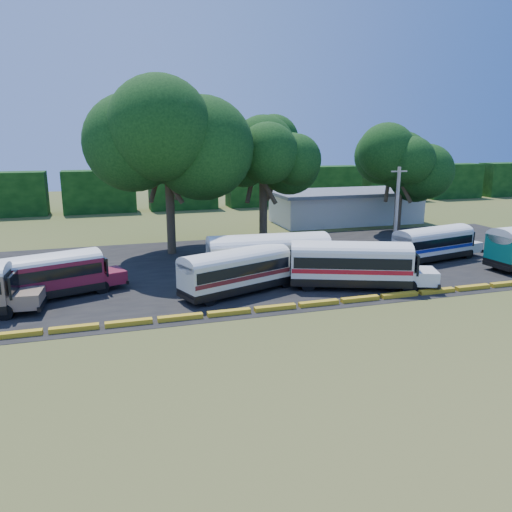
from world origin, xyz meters
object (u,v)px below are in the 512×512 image
object	(u,v)px
bus_red	(44,274)
bus_white_red	(353,262)
bus_cream_west	(238,269)
tree_west	(167,135)

from	to	relation	value
bus_red	bus_white_red	distance (m)	21.30
bus_red	bus_cream_west	xyz separation A→B (m)	(12.68, -2.55, 0.01)
bus_white_red	bus_red	bearing A→B (deg)	-168.70
bus_white_red	tree_west	size ratio (longest dim) A/B	0.69
bus_cream_west	tree_west	size ratio (longest dim) A/B	0.65
bus_cream_west	bus_white_red	xyz separation A→B (m)	(8.30, -1.10, 0.13)
bus_red	tree_west	distance (m)	17.49
bus_red	bus_cream_west	distance (m)	12.94
bus_red	bus_cream_west	bearing A→B (deg)	-30.21
bus_white_red	tree_west	world-z (taller)	tree_west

